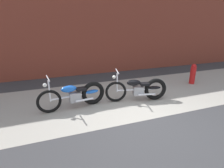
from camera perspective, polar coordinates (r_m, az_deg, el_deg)
ground_plane at (r=4.81m, az=9.89°, el=-11.48°), size 80.00×80.00×0.00m
sidewalk_slab at (r=6.22m, az=1.87°, el=-4.00°), size 36.00×3.50×0.01m
brick_building_wall at (r=9.04m, az=-6.77°, el=20.54°), size 36.00×0.50×5.44m
motorcycle_blue at (r=5.41m, az=-10.94°, el=-3.39°), size 2.01×0.58×1.03m
motorcycle_black at (r=5.85m, az=9.10°, el=-1.57°), size 1.98×0.74×1.03m
fire_hydrant at (r=8.17m, az=24.32°, el=2.99°), size 0.22×0.22×0.84m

